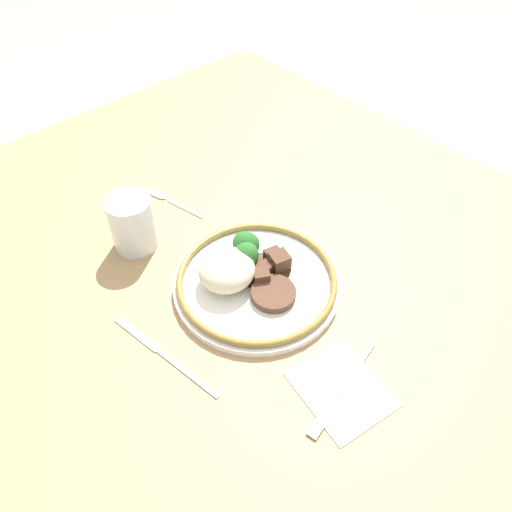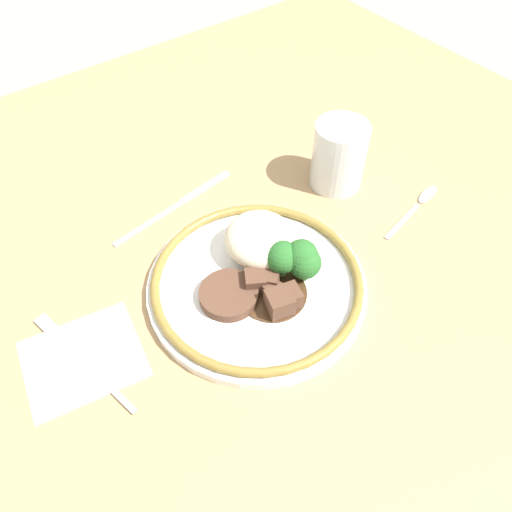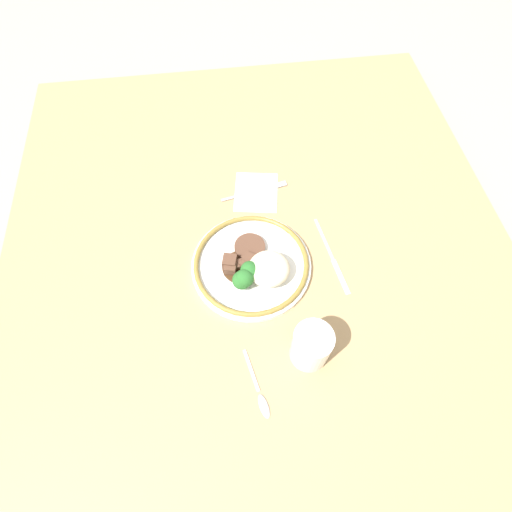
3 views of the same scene
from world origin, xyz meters
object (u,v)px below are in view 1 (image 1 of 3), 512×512
(fork, at_px, (338,396))
(juice_glass, at_px, (133,226))
(plate, at_px, (252,276))
(knife, at_px, (161,352))
(spoon, at_px, (164,198))

(fork, bearing_deg, juice_glass, -96.66)
(plate, relative_size, fork, 1.55)
(juice_glass, xyz_separation_m, knife, (-0.23, 0.11, -0.05))
(plate, bearing_deg, spoon, -4.44)
(spoon, bearing_deg, plate, 163.51)
(knife, xyz_separation_m, spoon, (0.30, -0.22, 0.00))
(juice_glass, xyz_separation_m, spoon, (0.08, -0.11, -0.05))
(fork, height_order, knife, fork)
(plate, distance_m, knife, 0.20)
(plate, xyz_separation_m, spoon, (0.29, -0.02, -0.02))
(juice_glass, xyz_separation_m, fork, (-0.46, -0.04, -0.04))
(spoon, bearing_deg, knife, 131.81)
(knife, distance_m, spoon, 0.37)
(plate, height_order, fork, plate)
(juice_glass, bearing_deg, fork, -175.20)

